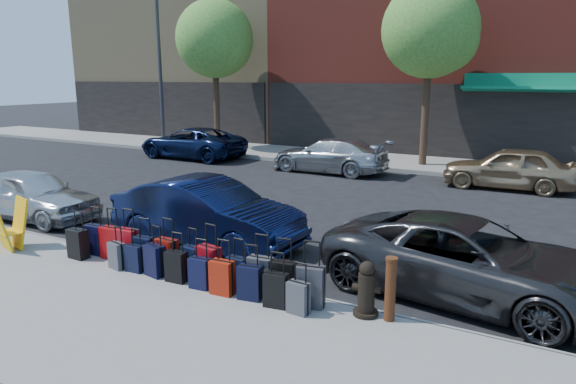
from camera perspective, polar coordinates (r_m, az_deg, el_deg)
The scene contains 39 objects.
ground at distance 13.50m, azimuth 2.29°, elevation -3.24°, with size 120.00×120.00×0.00m, color black.
sidewalk_near at distance 8.55m, azimuth -18.30°, elevation -13.11°, with size 60.00×4.00×0.15m, color gray.
sidewalk_far at distance 22.67m, azimuth 13.78°, elevation 3.11°, with size 60.00×4.00×0.15m, color gray.
curb_near at distance 9.89m, azimuth -9.64°, elevation -9.02°, with size 60.00×0.08×0.15m, color gray.
curb_far at distance 20.75m, azimuth 12.28°, elevation 2.33°, with size 60.00×0.08×0.15m, color gray.
building_left at distance 37.01m, azimuth -7.77°, elevation 19.22°, with size 15.00×12.12×16.00m.
tree_left at distance 26.35m, azimuth -7.89°, elevation 16.30°, with size 3.80×3.80×7.27m.
tree_center at distance 21.80m, azimuth 15.87°, elevation 16.73°, with size 3.80×3.80×7.27m.
streetlight at distance 27.64m, azimuth -13.79°, elevation 14.33°, with size 2.59×0.18×8.00m.
suitcase_front_0 at distance 11.23m, azimuth -20.64°, elevation -4.95°, with size 0.42×0.25×0.98m.
suitcase_front_1 at distance 10.86m, azimuth -19.05°, elevation -5.35°, with size 0.43×0.24×1.03m.
suitcase_front_2 at distance 10.55m, azimuth -17.40°, elevation -5.69°, with size 0.45×0.26×1.06m.
suitcase_front_3 at distance 10.19m, azimuth -15.72°, elevation -6.42°, with size 0.42×0.26×0.96m.
suitcase_front_4 at distance 9.81m, azimuth -13.32°, elevation -6.90°, with size 0.44×0.26×1.03m.
suitcase_front_5 at distance 9.55m, azimuth -10.66°, elevation -7.58°, with size 0.39×0.25×0.90m.
suitcase_front_6 at distance 9.23m, azimuth -8.78°, elevation -7.92°, with size 0.46×0.30×1.05m.
suitcase_front_7 at distance 8.95m, azimuth -5.66°, elevation -8.88°, with size 0.37×0.22×0.87m.
suitcase_front_8 at distance 8.68m, azimuth -3.10°, elevation -9.22°, with size 0.44×0.26×1.02m.
suitcase_front_9 at distance 8.52m, azimuth -0.56°, elevation -9.67°, with size 0.44×0.28×1.00m.
suitcase_front_10 at distance 8.20m, azimuth 2.49°, elevation -10.44°, with size 0.48×0.33×1.07m.
suitcase_back_0 at distance 11.10m, azimuth -22.33°, elevation -5.34°, with size 0.41×0.25×0.96m.
suitcase_back_2 at distance 10.28m, azimuth -18.46°, elevation -6.70°, with size 0.37×0.26×0.82m.
suitcase_back_3 at distance 10.03m, azimuth -16.64°, elevation -7.06°, with size 0.35×0.21×0.82m.
suitcase_back_4 at distance 9.71m, azimuth -14.59°, elevation -7.37°, with size 0.43×0.30×0.94m.
suitcase_back_5 at distance 9.37m, azimuth -12.30°, elevation -8.09°, with size 0.39×0.24×0.89m.
suitcase_back_6 at distance 9.01m, azimuth -9.73°, elevation -8.86°, with size 0.38×0.24×0.87m.
suitcase_back_7 at distance 8.72m, azimuth -7.33°, elevation -9.38°, with size 0.41×0.25×0.94m.
suitcase_back_8 at distance 8.49m, azimuth -4.24°, elevation -9.99°, with size 0.42×0.28×0.92m.
suitcase_back_9 at distance 8.21m, azimuth -1.34°, elevation -10.82°, with size 0.40×0.27×0.89m.
suitcase_back_10 at distance 8.01m, azimuth 1.15°, elevation -11.66°, with size 0.35×0.22×0.81m.
fire_hydrant at distance 7.98m, azimuth 8.70°, elevation -10.77°, with size 0.44×0.39×0.86m.
bollard at distance 7.84m, azimuth 11.31°, elevation -10.44°, with size 0.18×0.18×0.99m.
display_rack at distance 12.23m, azimuth -28.54°, elevation -3.23°, with size 0.74×0.78×1.06m.
car_near_0 at distance 15.12m, azimuth -26.58°, elevation -0.27°, with size 1.57×3.90×1.33m, color silver.
car_near_1 at distance 11.59m, azimuth -8.97°, elevation -2.29°, with size 1.56×4.49×1.48m, color #0D163C.
car_near_2 at distance 9.29m, azimuth 19.29°, elevation -7.07°, with size 2.25×4.88×1.36m, color #333335.
car_far_0 at distance 24.27m, azimuth -10.61°, elevation 5.39°, with size 2.35×5.11×1.42m, color #0D1739.
car_far_1 at distance 20.32m, azimuth 4.60°, elevation 4.09°, with size 1.90×4.68×1.36m, color silver.
car_far_2 at distance 18.75m, azimuth 23.36°, elevation 2.48°, with size 1.70×4.22×1.44m, color tan.
Camera 1 is at (5.82, -11.60, 3.71)m, focal length 32.00 mm.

